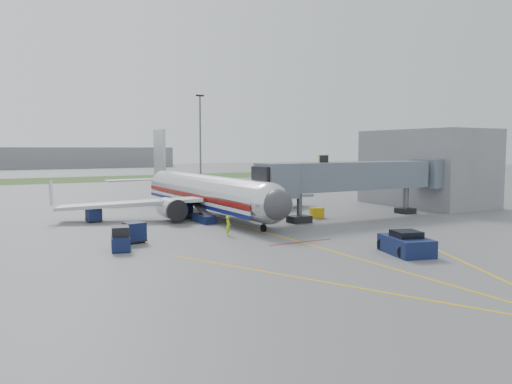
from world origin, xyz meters
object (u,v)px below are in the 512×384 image
pushback_tug (406,244)px  ramp_worker (228,226)px  airliner (205,192)px  baggage_tug (121,240)px  belt_loader (204,218)px

pushback_tug → ramp_worker: (-7.83, 12.95, 0.18)m
airliner → pushback_tug: (4.00, -26.69, -1.94)m
baggage_tug → belt_loader: 14.69m
airliner → ramp_worker: airliner is taller
pushback_tug → baggage_tug: size_ratio=1.65×
baggage_tug → ramp_worker: baggage_tug is taller
baggage_tug → ramp_worker: 9.76m
airliner → baggage_tug: size_ratio=12.85×
pushback_tug → belt_loader: bearing=107.0°
pushback_tug → belt_loader: size_ratio=1.16×
baggage_tug → belt_loader: (10.98, 9.76, -0.32)m
baggage_tug → ramp_worker: size_ratio=1.57×
airliner → belt_loader: 6.33m
baggage_tug → belt_loader: bearing=41.6°
airliner → baggage_tug: (-13.49, -15.15, -1.86)m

